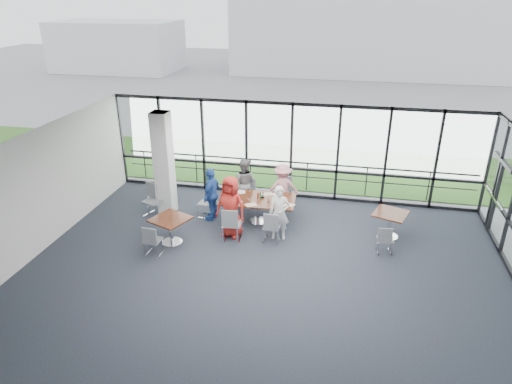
% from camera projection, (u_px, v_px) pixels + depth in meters
% --- Properties ---
extents(floor, '(12.00, 10.00, 0.02)m').
position_uv_depth(floor, '(261.00, 279.00, 11.04)').
color(floor, '#222632').
rests_on(floor, ground).
extents(ceiling, '(12.00, 10.00, 0.04)m').
position_uv_depth(ceiling, '(262.00, 154.00, 9.74)').
color(ceiling, white).
rests_on(ceiling, ground).
extents(wall_left, '(0.10, 10.00, 3.20)m').
position_uv_depth(wall_left, '(29.00, 198.00, 11.52)').
color(wall_left, silver).
rests_on(wall_left, ground).
extents(curtain_wall_back, '(12.00, 0.10, 3.20)m').
position_uv_depth(curtain_wall_back, '(291.00, 151.00, 14.86)').
color(curtain_wall_back, white).
rests_on(curtain_wall_back, ground).
extents(exit_door, '(0.12, 1.60, 2.10)m').
position_uv_depth(exit_door, '(496.00, 198.00, 12.84)').
color(exit_door, black).
rests_on(exit_door, ground).
extents(structural_column, '(0.50, 0.50, 3.20)m').
position_uv_depth(structural_column, '(164.00, 164.00, 13.75)').
color(structural_column, silver).
rests_on(structural_column, ground).
extents(apron, '(80.00, 70.00, 0.02)m').
position_uv_depth(apron, '(306.00, 150.00, 19.99)').
color(apron, gray).
rests_on(apron, ground).
extents(grass_strip, '(80.00, 5.00, 0.01)m').
position_uv_depth(grass_strip, '(300.00, 165.00, 18.19)').
color(grass_strip, '#34621D').
rests_on(grass_strip, ground).
extents(hangar_main, '(24.00, 10.00, 6.00)m').
position_uv_depth(hangar_main, '(384.00, 34.00, 37.66)').
color(hangar_main, silver).
rests_on(hangar_main, ground).
extents(hangar_aux, '(10.00, 6.00, 4.00)m').
position_uv_depth(hangar_aux, '(118.00, 46.00, 38.63)').
color(hangar_aux, silver).
rests_on(hangar_aux, ground).
extents(guard_rail, '(12.00, 0.06, 0.06)m').
position_uv_depth(guard_rail, '(293.00, 175.00, 15.84)').
color(guard_rail, '#2D2D33').
rests_on(guard_rail, ground).
extents(main_table, '(2.24, 1.31, 0.75)m').
position_uv_depth(main_table, '(258.00, 202.00, 13.53)').
color(main_table, '#3C1B12').
rests_on(main_table, ground).
extents(side_table_left, '(1.19, 1.19, 0.75)m').
position_uv_depth(side_table_left, '(170.00, 222.00, 12.37)').
color(side_table_left, '#3C1B12').
rests_on(side_table_left, ground).
extents(side_table_right, '(1.11, 1.11, 0.75)m').
position_uv_depth(side_table_right, '(390.00, 217.00, 12.68)').
color(side_table_right, '#3C1B12').
rests_on(side_table_right, ground).
extents(diner_near_left, '(0.97, 0.74, 1.78)m').
position_uv_depth(diner_near_left, '(231.00, 207.00, 12.68)').
color(diner_near_left, '#AC221B').
rests_on(diner_near_left, ground).
extents(diner_near_right, '(0.61, 0.48, 1.56)m').
position_uv_depth(diner_near_right, '(279.00, 213.00, 12.57)').
color(diner_near_right, silver).
rests_on(diner_near_right, ground).
extents(diner_far_left, '(0.80, 0.52, 1.61)m').
position_uv_depth(diner_far_left, '(244.00, 183.00, 14.45)').
color(diner_far_left, slate).
rests_on(diner_far_left, ground).
extents(diner_far_right, '(1.11, 0.79, 1.55)m').
position_uv_depth(diner_far_right, '(283.00, 187.00, 14.20)').
color(diner_far_right, pink).
rests_on(diner_far_right, ground).
extents(diner_end, '(0.66, 1.02, 1.64)m').
position_uv_depth(diner_end, '(212.00, 194.00, 13.63)').
color(diner_end, '#2751A7').
rests_on(diner_end, ground).
extents(chair_main_nl, '(0.51, 0.51, 0.96)m').
position_uv_depth(chair_main_nl, '(233.00, 224.00, 12.62)').
color(chair_main_nl, slate).
rests_on(chair_main_nl, ground).
extents(chair_main_nr, '(0.46, 0.46, 0.89)m').
position_uv_depth(chair_main_nr, '(272.00, 227.00, 12.54)').
color(chair_main_nr, slate).
rests_on(chair_main_nr, ground).
extents(chair_main_fl, '(0.44, 0.44, 0.85)m').
position_uv_depth(chair_main_fl, '(249.00, 193.00, 14.67)').
color(chair_main_fl, slate).
rests_on(chair_main_fl, ground).
extents(chair_main_fr, '(0.55, 0.55, 0.99)m').
position_uv_depth(chair_main_fr, '(282.00, 194.00, 14.43)').
color(chair_main_fr, slate).
rests_on(chair_main_fr, ground).
extents(chair_main_end, '(0.51, 0.51, 0.92)m').
position_uv_depth(chair_main_end, '(207.00, 203.00, 13.90)').
color(chair_main_end, slate).
rests_on(chair_main_end, ground).
extents(chair_spare_la, '(0.44, 0.44, 0.86)m').
position_uv_depth(chair_spare_la, '(153.00, 240.00, 11.90)').
color(chair_spare_la, slate).
rests_on(chair_spare_la, ground).
extents(chair_spare_lb, '(0.62, 0.62, 0.99)m').
position_uv_depth(chair_spare_lb, '(153.00, 201.00, 13.93)').
color(chair_spare_lb, slate).
rests_on(chair_spare_lb, ground).
extents(chair_spare_r, '(0.45, 0.45, 0.80)m').
position_uv_depth(chair_spare_r, '(385.00, 239.00, 12.00)').
color(chair_spare_r, slate).
rests_on(chair_spare_r, ground).
extents(plate_nl, '(0.26, 0.26, 0.01)m').
position_uv_depth(plate_nl, '(238.00, 202.00, 13.27)').
color(plate_nl, white).
rests_on(plate_nl, main_table).
extents(plate_nr, '(0.28, 0.28, 0.01)m').
position_uv_depth(plate_nr, '(280.00, 206.00, 13.05)').
color(plate_nr, white).
rests_on(plate_nr, main_table).
extents(plate_fl, '(0.27, 0.27, 0.01)m').
position_uv_depth(plate_fl, '(241.00, 192.00, 13.92)').
color(plate_fl, white).
rests_on(plate_fl, main_table).
extents(plate_fr, '(0.27, 0.27, 0.01)m').
position_uv_depth(plate_fr, '(277.00, 194.00, 13.77)').
color(plate_fr, white).
rests_on(plate_fr, main_table).
extents(plate_end, '(0.27, 0.27, 0.01)m').
position_uv_depth(plate_end, '(226.00, 197.00, 13.61)').
color(plate_end, white).
rests_on(plate_end, main_table).
extents(tumbler_a, '(0.06, 0.06, 0.13)m').
position_uv_depth(tumbler_a, '(250.00, 199.00, 13.30)').
color(tumbler_a, white).
rests_on(tumbler_a, main_table).
extents(tumbler_b, '(0.06, 0.06, 0.13)m').
position_uv_depth(tumbler_b, '(269.00, 201.00, 13.22)').
color(tumbler_b, white).
rests_on(tumbler_b, main_table).
extents(tumbler_c, '(0.08, 0.08, 0.15)m').
position_uv_depth(tumbler_c, '(262.00, 194.00, 13.65)').
color(tumbler_c, white).
rests_on(tumbler_c, main_table).
extents(tumbler_d, '(0.06, 0.06, 0.13)m').
position_uv_depth(tumbler_d, '(232.00, 197.00, 13.42)').
color(tumbler_d, white).
rests_on(tumbler_d, main_table).
extents(menu_a, '(0.38, 0.36, 0.00)m').
position_uv_depth(menu_a, '(251.00, 205.00, 13.10)').
color(menu_a, white).
rests_on(menu_a, main_table).
extents(menu_b, '(0.34, 0.29, 0.00)m').
position_uv_depth(menu_b, '(290.00, 205.00, 13.11)').
color(menu_b, white).
rests_on(menu_b, main_table).
extents(menu_c, '(0.38, 0.33, 0.00)m').
position_uv_depth(menu_c, '(267.00, 194.00, 13.80)').
color(menu_c, white).
rests_on(menu_c, main_table).
extents(condiment_caddy, '(0.10, 0.07, 0.04)m').
position_uv_depth(condiment_caddy, '(262.00, 197.00, 13.55)').
color(condiment_caddy, black).
rests_on(condiment_caddy, main_table).
extents(ketchup_bottle, '(0.06, 0.06, 0.18)m').
position_uv_depth(ketchup_bottle, '(258.00, 195.00, 13.51)').
color(ketchup_bottle, '#A02515').
rests_on(ketchup_bottle, main_table).
extents(green_bottle, '(0.05, 0.05, 0.20)m').
position_uv_depth(green_bottle, '(260.00, 195.00, 13.47)').
color(green_bottle, '#1B692A').
rests_on(green_bottle, main_table).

